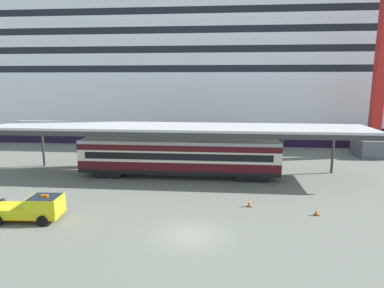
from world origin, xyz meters
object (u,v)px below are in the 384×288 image
Objects in this scene: service_truck at (33,208)px; traffic_cone_mid at (249,202)px; traffic_cone_near at (317,212)px; quay_bollard at (3,204)px; train_carriage at (179,157)px; cruise_ship at (258,62)px.

traffic_cone_mid is at bearing 14.60° from service_truck.
quay_bollard is at bearing -177.42° from traffic_cone_near.
train_carriage is 27.95× the size of traffic_cone_mid.
cruise_ship is 50.89m from quay_bollard.
traffic_cone_near is 0.78× the size of traffic_cone_mid.
cruise_ship is 36.05m from train_carriage.
cruise_ship reaches higher than traffic_cone_near.
traffic_cone_near is (0.71, -41.48, -13.56)m from cruise_ship.
traffic_cone_near is at bearing 2.58° from quay_bollard.
quay_bollard is (-24.41, -42.61, -13.34)m from cruise_ship.
quay_bollard is (-25.12, -1.13, 0.22)m from traffic_cone_near.
service_truck is 21.67m from traffic_cone_near.
cruise_ship is 187.49× the size of quay_bollard.
cruise_ship is 42.57m from traffic_cone_mid.
traffic_cone_mid is (-4.39, -40.14, -13.48)m from cruise_ship.
traffic_cone_near is at bearing -89.02° from cruise_ship.
train_carriage is at bearing 131.32° from traffic_cone_mid.
traffic_cone_near is at bearing -37.53° from train_carriage.
traffic_cone_mid is (-5.10, 1.34, 0.08)m from traffic_cone_near.
quay_bollard is (-20.02, -2.47, 0.14)m from traffic_cone_mid.
quay_bollard is at bearing 153.95° from service_truck.
train_carriage is 4.03× the size of service_truck.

